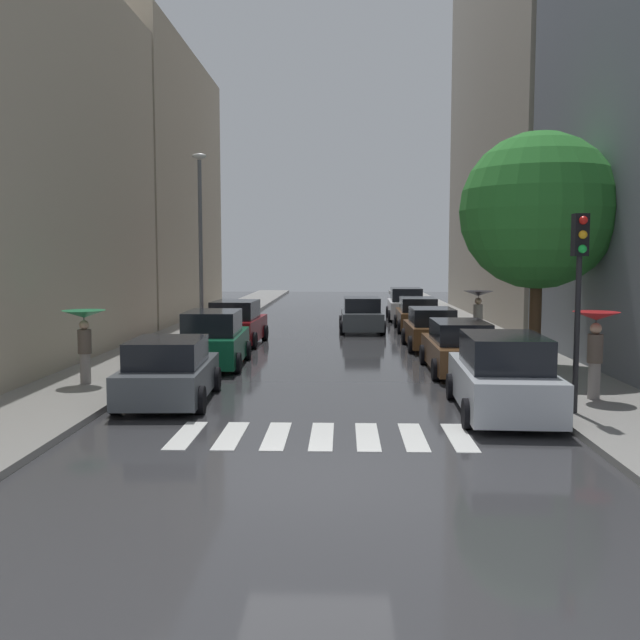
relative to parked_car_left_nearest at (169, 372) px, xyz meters
The scene contains 21 objects.
ground_plane 18.49m from the parked_car_left_nearest, 78.08° to the left, with size 28.00×72.00×0.04m, color #333336.
sidewalk_left 18.28m from the parked_car_left_nearest, 98.45° to the left, with size 3.00×72.00×0.15m, color gray.
sidewalk_right 20.82m from the parked_car_left_nearest, 60.28° to the left, with size 3.00×72.00×0.15m, color gray.
crosswalk_stripes 5.00m from the parked_car_left_nearest, 39.58° to the right, with size 5.85×2.20×0.01m.
building_left_mid 25.45m from the parked_car_left_nearest, 107.02° to the left, with size 6.00×16.82×14.88m, color #B2A38C.
building_right_mid 30.46m from the parked_car_left_nearest, 57.92° to the left, with size 6.00×21.34×25.95m, color #9E9384.
parked_car_left_nearest is the anchor object (origin of this frame).
parked_car_left_second 5.65m from the parked_car_left_nearest, 89.44° to the left, with size 2.16×4.44×1.81m.
parked_car_left_third 11.41m from the parked_car_left_nearest, 90.41° to the left, with size 2.23×4.37×1.77m.
parked_car_right_nearest 7.88m from the parked_car_left_nearest, ahead, with size 2.26×4.72×1.82m.
parked_car_right_second 9.09m from the parked_car_left_nearest, 31.30° to the left, with size 1.98×4.69×1.59m.
parked_car_right_third 12.81m from the parked_car_left_nearest, 53.48° to the left, with size 2.03×4.08×1.58m.
parked_car_right_fourth 18.65m from the parked_car_left_nearest, 65.31° to the left, with size 2.12×4.48×1.59m.
parked_car_right_fifth 24.03m from the parked_car_left_nearest, 71.19° to the left, with size 2.17×4.60×1.80m.
car_midroad 17.23m from the parked_car_left_nearest, 72.77° to the left, with size 2.13×4.35×1.63m.
pedestrian_foreground 14.44m from the parked_car_left_nearest, 48.73° to the left, with size 1.17×1.17×2.05m.
pedestrian_near_tree 3.25m from the parked_car_left_nearest, 148.34° to the left, with size 1.14×1.14×1.97m.
pedestrian_far_side 10.27m from the parked_car_left_nearest, ahead, with size 1.09×1.09×2.09m.
street_tree_right 11.96m from the parked_car_left_nearest, 25.67° to the left, with size 4.73×4.73×7.13m.
traffic_light_right_corner 9.73m from the parked_car_left_nearest, ahead, with size 0.30×0.42×4.30m.
lamp_post_left 13.32m from the parked_car_left_nearest, 97.81° to the left, with size 0.60×0.28×7.64m.
Camera 1 is at (0.41, -10.88, 3.55)m, focal length 39.62 mm.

